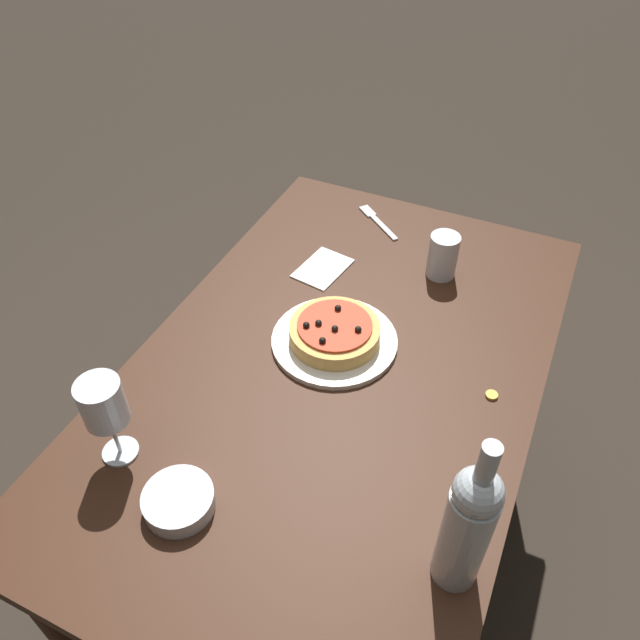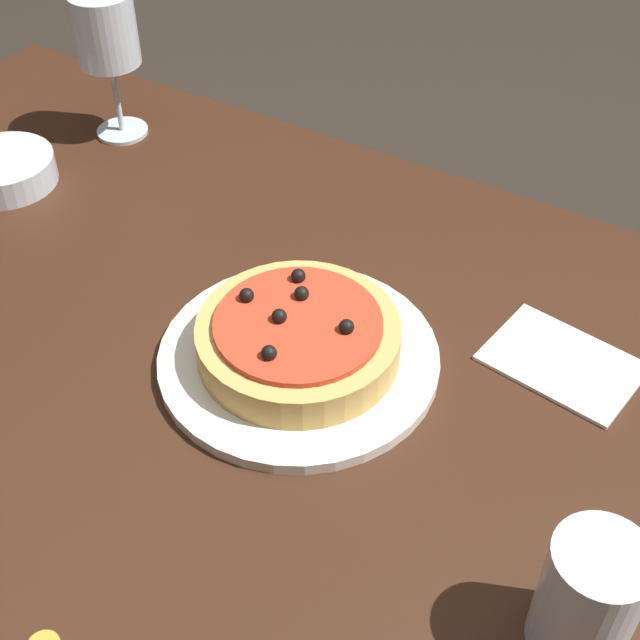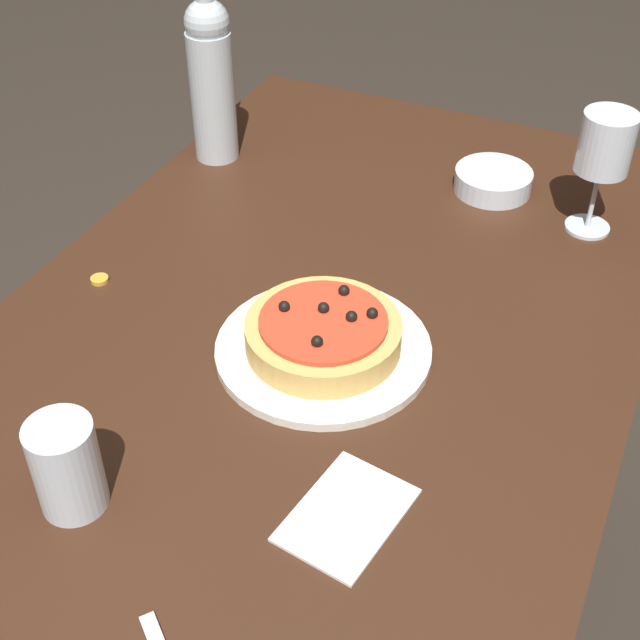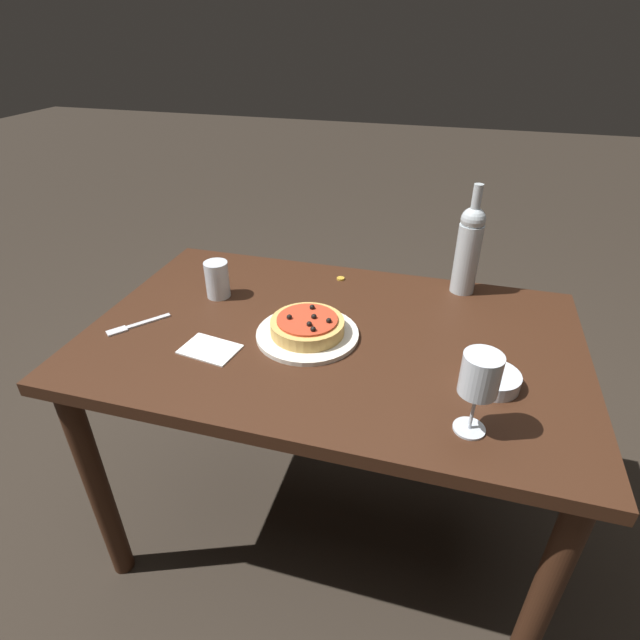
% 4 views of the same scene
% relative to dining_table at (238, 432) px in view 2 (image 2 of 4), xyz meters
% --- Properties ---
extents(dining_table, '(1.26, 0.78, 0.75)m').
position_rel_dining_table_xyz_m(dining_table, '(0.00, 0.00, 0.00)').
color(dining_table, '#381E11').
rests_on(dining_table, ground_plane).
extents(dinner_plate, '(0.26, 0.26, 0.01)m').
position_rel_dining_table_xyz_m(dinner_plate, '(0.06, 0.03, 0.11)').
color(dinner_plate, white).
rests_on(dinner_plate, dining_table).
extents(pizza, '(0.19, 0.19, 0.05)m').
position_rel_dining_table_xyz_m(pizza, '(0.06, 0.03, 0.14)').
color(pizza, tan).
rests_on(pizza, dinner_plate).
extents(wine_glass, '(0.07, 0.07, 0.18)m').
position_rel_dining_table_xyz_m(wine_glass, '(-0.35, 0.26, 0.24)').
color(wine_glass, silver).
rests_on(wine_glass, dining_table).
extents(water_cup, '(0.07, 0.07, 0.11)m').
position_rel_dining_table_xyz_m(water_cup, '(0.37, -0.10, 0.16)').
color(water_cup, silver).
rests_on(water_cup, dining_table).
extents(side_bowl, '(0.12, 0.12, 0.03)m').
position_rel_dining_table_xyz_m(side_bowl, '(-0.40, 0.11, 0.12)').
color(side_bowl, silver).
rests_on(side_bowl, dining_table).
extents(paper_napkin, '(0.15, 0.12, 0.00)m').
position_rel_dining_table_xyz_m(paper_napkin, '(0.27, 0.15, 0.11)').
color(paper_napkin, white).
rests_on(paper_napkin, dining_table).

